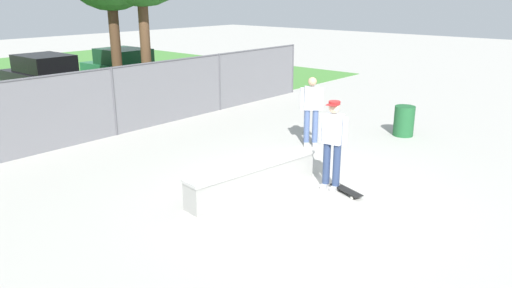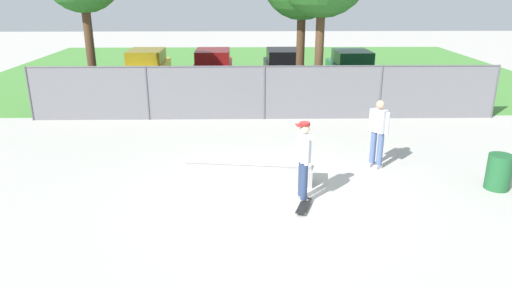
# 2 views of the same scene
# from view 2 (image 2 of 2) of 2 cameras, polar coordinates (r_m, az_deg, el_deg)

# --- Properties ---
(ground_plane) EXTENTS (80.00, 80.00, 0.00)m
(ground_plane) POSITION_cam_2_polar(r_m,az_deg,el_deg) (10.82, 2.26, -6.19)
(ground_plane) COLOR #ADAAA3
(grass_strip) EXTENTS (28.57, 20.00, 0.02)m
(grass_strip) POSITION_cam_2_polar(r_m,az_deg,el_deg) (26.86, 0.23, 9.12)
(grass_strip) COLOR #478438
(grass_strip) RESTS_ON ground
(concrete_ledge) EXTENTS (3.13, 0.89, 0.60)m
(concrete_ledge) POSITION_cam_2_polar(r_m,az_deg,el_deg) (11.33, -0.82, -3.29)
(concrete_ledge) COLOR #999993
(concrete_ledge) RESTS_ON ground
(skateboarder) EXTENTS (0.34, 0.59, 1.84)m
(skateboarder) POSITION_cam_2_polar(r_m,az_deg,el_deg) (10.13, 5.86, -1.73)
(skateboarder) COLOR beige
(skateboarder) RESTS_ON ground
(skateboard) EXTENTS (0.45, 0.82, 0.09)m
(skateboard) POSITION_cam_2_polar(r_m,az_deg,el_deg) (10.17, 5.89, -7.54)
(skateboard) COLOR black
(skateboard) RESTS_ON ground
(chainlink_fence) EXTENTS (16.64, 0.07, 1.93)m
(chainlink_fence) POSITION_cam_2_polar(r_m,az_deg,el_deg) (16.56, 1.05, 6.58)
(chainlink_fence) COLOR #4C4C51
(chainlink_fence) RESTS_ON ground
(car_yellow) EXTENTS (2.08, 4.23, 1.66)m
(car_yellow) POSITION_cam_2_polar(r_m,az_deg,el_deg) (23.25, -13.29, 9.16)
(car_yellow) COLOR gold
(car_yellow) RESTS_ON ground
(car_red) EXTENTS (2.08, 4.23, 1.66)m
(car_red) POSITION_cam_2_polar(r_m,az_deg,el_deg) (22.75, -5.30, 9.37)
(car_red) COLOR #B21E1E
(car_red) RESTS_ON ground
(car_black) EXTENTS (2.08, 4.23, 1.66)m
(car_black) POSITION_cam_2_polar(r_m,az_deg,el_deg) (22.80, 3.48, 9.43)
(car_black) COLOR black
(car_black) RESTS_ON ground
(car_green) EXTENTS (2.08, 4.23, 1.66)m
(car_green) POSITION_cam_2_polar(r_m,az_deg,el_deg) (22.87, 11.70, 9.11)
(car_green) COLOR #1E6638
(car_green) RESTS_ON ground
(bystander) EXTENTS (0.44, 0.49, 1.82)m
(bystander) POSITION_cam_2_polar(r_m,az_deg,el_deg) (12.45, 14.77, 1.57)
(bystander) COLOR beige
(bystander) RESTS_ON ground
(trash_bin) EXTENTS (0.56, 0.56, 0.85)m
(trash_bin) POSITION_cam_2_polar(r_m,az_deg,el_deg) (12.34, 27.65, -3.06)
(trash_bin) COLOR #1E592D
(trash_bin) RESTS_ON ground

